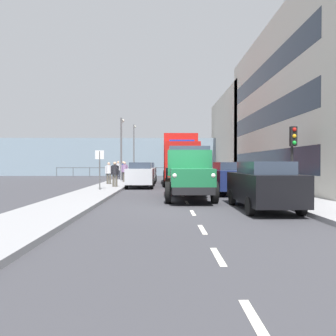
{
  "coord_description": "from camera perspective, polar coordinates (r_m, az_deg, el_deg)",
  "views": [
    {
      "loc": [
        0.96,
        12.05,
        1.67
      ],
      "look_at": [
        0.65,
        -12.58,
        1.29
      ],
      "focal_mm": 33.27,
      "sensor_mm": 36.0,
      "label": 1
    }
  ],
  "objects": [
    {
      "name": "ground_plane",
      "position": [
        19.9,
        2.05,
        -3.92
      ],
      "size": [
        80.0,
        80.0,
        0.0
      ],
      "primitive_type": "plane",
      "color": "#38383D"
    },
    {
      "name": "sidewalk_left",
      "position": [
        20.66,
        15.18,
        -3.57
      ],
      "size": [
        2.35,
        37.24,
        0.15
      ],
      "primitive_type": "cube",
      "color": "gray",
      "rests_on": "ground_plane"
    },
    {
      "name": "sidewalk_right",
      "position": [
        20.22,
        -11.37,
        -3.65
      ],
      "size": [
        2.35,
        37.24,
        0.15
      ],
      "primitive_type": "cube",
      "color": "gray",
      "rests_on": "ground_plane"
    },
    {
      "name": "road_centreline_markings",
      "position": [
        18.78,
        2.22,
        -4.2
      ],
      "size": [
        0.12,
        32.57,
        0.01
      ],
      "color": "silver",
      "rests_on": "ground_plane"
    },
    {
      "name": "building_terrace",
      "position": [
        23.67,
        24.3,
        9.93
      ],
      "size": [
        6.12,
        18.17,
        10.85
      ],
      "color": "beige",
      "rests_on": "ground_plane"
    },
    {
      "name": "building_far_block",
      "position": [
        38.23,
        14.32,
        5.6
      ],
      "size": [
        6.11,
        15.64,
        9.66
      ],
      "color": "beige",
      "rests_on": "ground_plane"
    },
    {
      "name": "sea_horizon",
      "position": [
        41.45,
        0.6,
        2.03
      ],
      "size": [
        80.0,
        0.8,
        5.0
      ],
      "primitive_type": "cube",
      "color": "gray",
      "rests_on": "ground_plane"
    },
    {
      "name": "seawall_railing",
      "position": [
        37.85,
        0.73,
        -0.25
      ],
      "size": [
        28.08,
        0.08,
        1.2
      ],
      "color": "#4C5156",
      "rests_on": "ground_plane"
    },
    {
      "name": "truck_vintage_green",
      "position": [
        14.21,
        3.85,
        -1.09
      ],
      "size": [
        2.17,
        5.64,
        2.43
      ],
      "color": "black",
      "rests_on": "ground_plane"
    },
    {
      "name": "lorry_cargo_red",
      "position": [
        24.55,
        2.16,
        1.84
      ],
      "size": [
        2.58,
        8.2,
        3.87
      ],
      "color": "red",
      "rests_on": "ground_plane"
    },
    {
      "name": "car_black_kerbside_near",
      "position": [
        11.6,
        16.98,
        -2.97
      ],
      "size": [
        1.8,
        4.17,
        1.72
      ],
      "color": "black",
      "rests_on": "ground_plane"
    },
    {
      "name": "car_navy_kerbside_1",
      "position": [
        17.31,
        11.02,
        -1.69
      ],
      "size": [
        1.79,
        4.34,
        1.72
      ],
      "color": "navy",
      "rests_on": "ground_plane"
    },
    {
      "name": "car_silver_oppositeside_0",
      "position": [
        21.39,
        -5.01,
        -1.19
      ],
      "size": [
        1.82,
        3.98,
        1.72
      ],
      "color": "#B7BABF",
      "rests_on": "ground_plane"
    },
    {
      "name": "car_grey_oppositeside_1",
      "position": [
        26.75,
        -4.15,
        -0.77
      ],
      "size": [
        1.87,
        4.49,
        1.72
      ],
      "color": "slate",
      "rests_on": "ground_plane"
    },
    {
      "name": "pedestrian_with_bag",
      "position": [
        20.29,
        -9.7,
        -0.75
      ],
      "size": [
        0.53,
        0.34,
        1.61
      ],
      "color": "#4C473D",
      "rests_on": "sidewalk_right"
    },
    {
      "name": "pedestrian_in_dark_coat",
      "position": [
        23.07,
        -10.79,
        -0.6
      ],
      "size": [
        0.53,
        0.34,
        1.59
      ],
      "color": "#4C473D",
      "rests_on": "sidewalk_right"
    },
    {
      "name": "pedestrian_couple_b",
      "position": [
        25.52,
        -7.95,
        -0.39
      ],
      "size": [
        0.53,
        0.34,
        1.63
      ],
      "color": "#4C473D",
      "rests_on": "sidewalk_right"
    },
    {
      "name": "pedestrian_near_railing",
      "position": [
        27.85,
        -8.16,
        -0.21
      ],
      "size": [
        0.53,
        0.34,
        1.69
      ],
      "color": "black",
      "rests_on": "sidewalk_right"
    },
    {
      "name": "pedestrian_by_lamp",
      "position": [
        29.68,
        -9.11,
        -0.1
      ],
      "size": [
        0.53,
        0.34,
        1.72
      ],
      "color": "black",
      "rests_on": "sidewalk_right"
    },
    {
      "name": "traffic_light_near",
      "position": [
        15.45,
        21.91,
        3.81
      ],
      "size": [
        0.28,
        0.41,
        3.2
      ],
      "color": "black",
      "rests_on": "sidewalk_left"
    },
    {
      "name": "lamp_post_promenade",
      "position": [
        28.07,
        -8.53,
        4.65
      ],
      "size": [
        0.32,
        1.14,
        5.54
      ],
      "color": "#59595B",
      "rests_on": "sidewalk_right"
    },
    {
      "name": "lamp_post_far",
      "position": [
        37.83,
        -6.25,
        4.18
      ],
      "size": [
        0.32,
        1.14,
        6.17
      ],
      "color": "#59595B",
      "rests_on": "sidewalk_right"
    },
    {
      "name": "street_sign",
      "position": [
        18.19,
        -12.41,
        0.92
      ],
      "size": [
        0.5,
        0.07,
        2.25
      ],
      "color": "#4C4C4C",
      "rests_on": "sidewalk_right"
    }
  ]
}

